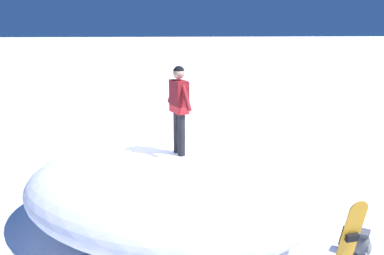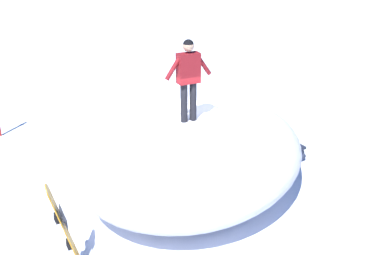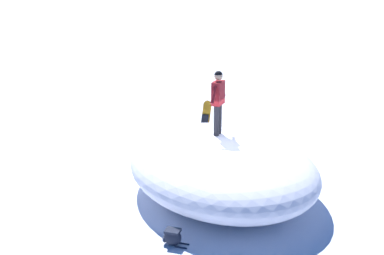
% 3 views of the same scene
% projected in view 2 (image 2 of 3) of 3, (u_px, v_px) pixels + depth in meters
% --- Properties ---
extents(ground, '(240.00, 240.00, 0.00)m').
position_uv_depth(ground, '(208.00, 169.00, 10.55)').
color(ground, white).
extents(snow_mound, '(6.71, 7.28, 1.57)m').
position_uv_depth(snow_mound, '(193.00, 150.00, 9.68)').
color(snow_mound, white).
rests_on(snow_mound, ground).
extents(snowboarder_standing, '(0.97, 0.41, 1.65)m').
position_uv_depth(snowboarder_standing, '(188.00, 74.00, 8.76)').
color(snowboarder_standing, black).
rests_on(snowboarder_standing, snow_mound).
extents(snowboard_primary_upright, '(0.46, 0.37, 1.60)m').
position_uv_depth(snowboard_primary_upright, '(63.00, 226.00, 7.06)').
color(snowboard_primary_upright, orange).
rests_on(snowboard_primary_upright, ground).
extents(backpack_near, '(0.45, 0.60, 0.36)m').
position_uv_depth(backpack_near, '(298.00, 152.00, 10.94)').
color(backpack_near, '#1E2333').
rests_on(backpack_near, ground).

